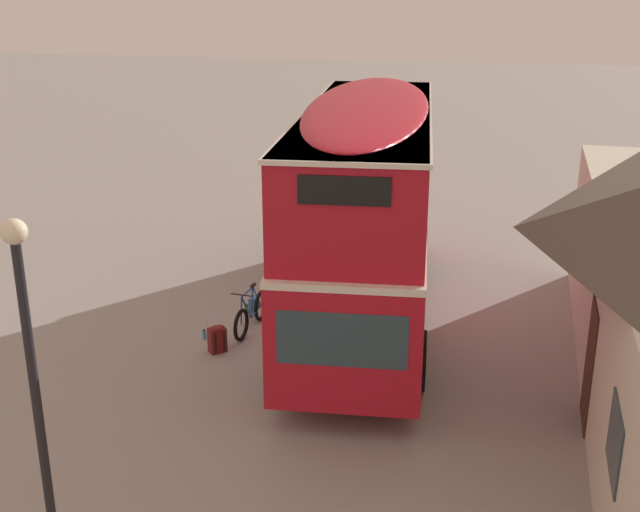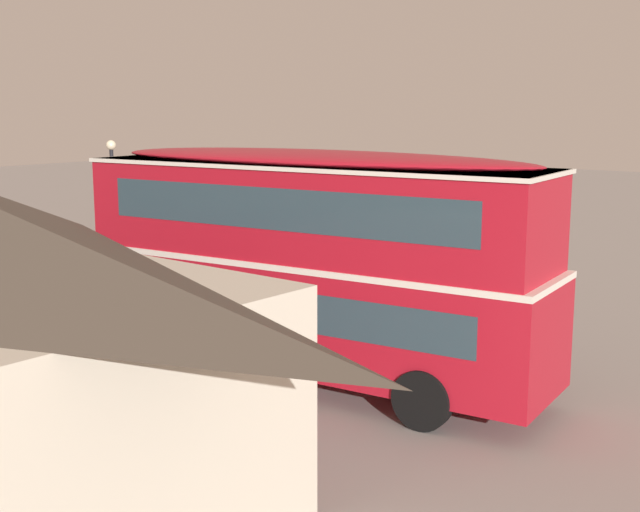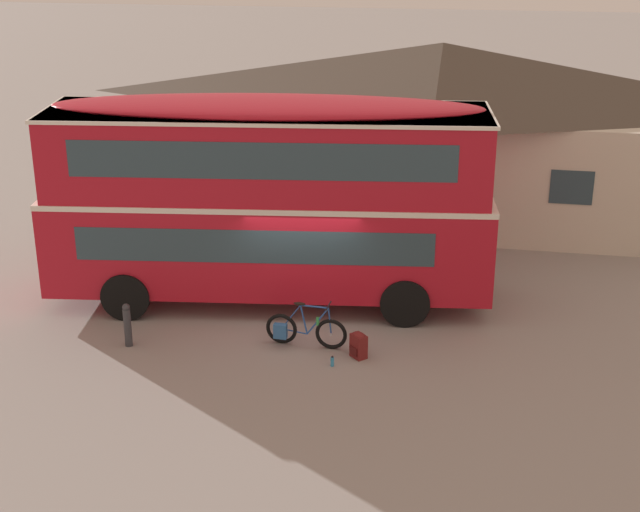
# 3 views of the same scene
# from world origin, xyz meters

# --- Properties ---
(ground_plane) EXTENTS (120.00, 120.00, 0.00)m
(ground_plane) POSITION_xyz_m (0.00, 0.00, 0.00)
(ground_plane) COLOR gray
(double_decker_bus) EXTENTS (10.22, 3.36, 4.79)m
(double_decker_bus) POSITION_xyz_m (-0.97, 0.88, 2.64)
(double_decker_bus) COLOR black
(double_decker_bus) RESTS_ON ground
(touring_bicycle) EXTENTS (1.76, 0.46, 0.99)m
(touring_bicycle) POSITION_xyz_m (0.16, -1.36, 0.37)
(touring_bicycle) COLOR black
(touring_bicycle) RESTS_ON ground
(backpack_on_ground) EXTENTS (0.40, 0.40, 0.56)m
(backpack_on_ground) POSITION_xyz_m (1.38, -1.70, 0.29)
(backpack_on_ground) COLOR maroon
(backpack_on_ground) RESTS_ON ground
(water_bottle_blue_sports) EXTENTS (0.07, 0.07, 0.22)m
(water_bottle_blue_sports) POSITION_xyz_m (0.89, -2.16, 0.10)
(water_bottle_blue_sports) COLOR #338CBF
(water_bottle_blue_sports) RESTS_ON ground
(pub_building) EXTENTS (15.10, 6.41, 5.03)m
(pub_building) POSITION_xyz_m (2.71, 7.89, 2.57)
(pub_building) COLOR beige
(pub_building) RESTS_ON ground
(kerb_bollard) EXTENTS (0.16, 0.16, 0.97)m
(kerb_bollard) POSITION_xyz_m (-3.49, -1.86, 0.50)
(kerb_bollard) COLOR #333338
(kerb_bollard) RESTS_ON ground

